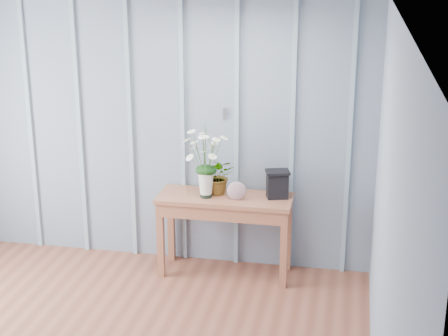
% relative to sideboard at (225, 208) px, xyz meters
% --- Properties ---
extents(room_shell, '(4.00, 4.50, 2.50)m').
position_rel_sideboard_xyz_m(room_shell, '(-0.69, -1.08, 1.35)').
color(room_shell, gray).
rests_on(room_shell, ground).
extents(sideboard, '(1.20, 0.45, 0.75)m').
position_rel_sideboard_xyz_m(sideboard, '(0.00, 0.00, 0.00)').
color(sideboard, brown).
rests_on(sideboard, ground).
extents(daisy_vase, '(0.46, 0.35, 0.65)m').
position_rel_sideboard_xyz_m(daisy_vase, '(-0.16, -0.05, 0.52)').
color(daisy_vase, black).
rests_on(daisy_vase, sideboard).
extents(spider_plant, '(0.31, 0.27, 0.33)m').
position_rel_sideboard_xyz_m(spider_plant, '(-0.07, 0.06, 0.28)').
color(spider_plant, '#0E340F').
rests_on(spider_plant, sideboard).
extents(felt_disc_vessel, '(0.17, 0.07, 0.17)m').
position_rel_sideboard_xyz_m(felt_disc_vessel, '(0.12, -0.07, 0.20)').
color(felt_disc_vessel, '#7E3F58').
rests_on(felt_disc_vessel, sideboard).
extents(carved_box, '(0.24, 0.21, 0.25)m').
position_rel_sideboard_xyz_m(carved_box, '(0.46, 0.06, 0.24)').
color(carved_box, black).
rests_on(carved_box, sideboard).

